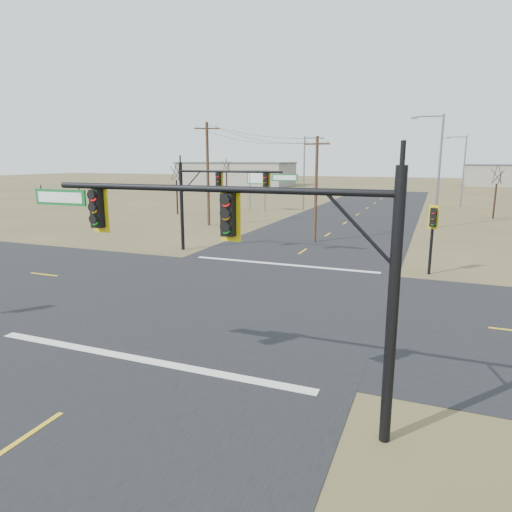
# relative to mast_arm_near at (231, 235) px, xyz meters

# --- Properties ---
(ground) EXTENTS (320.00, 320.00, 0.00)m
(ground) POSITION_rel_mast_arm_near_xyz_m (-4.04, 9.05, -4.68)
(ground) COLOR brown
(ground) RESTS_ON ground
(road_ew) EXTENTS (160.00, 14.00, 0.02)m
(road_ew) POSITION_rel_mast_arm_near_xyz_m (-4.04, 9.05, -4.67)
(road_ew) COLOR black
(road_ew) RESTS_ON ground
(road_ns) EXTENTS (14.00, 160.00, 0.02)m
(road_ns) POSITION_rel_mast_arm_near_xyz_m (-4.04, 9.05, -4.67)
(road_ns) COLOR black
(road_ns) RESTS_ON ground
(stop_bar_near) EXTENTS (12.00, 0.40, 0.01)m
(stop_bar_near) POSITION_rel_mast_arm_near_xyz_m (-4.04, 1.55, -4.65)
(stop_bar_near) COLOR silver
(stop_bar_near) RESTS_ON road_ns
(stop_bar_far) EXTENTS (12.00, 0.40, 0.01)m
(stop_bar_far) POSITION_rel_mast_arm_near_xyz_m (-4.04, 16.55, -4.65)
(stop_bar_far) COLOR silver
(stop_bar_far) RESTS_ON road_ns
(mast_arm_near) EXTENTS (10.33, 0.44, 6.41)m
(mast_arm_near) POSITION_rel_mast_arm_near_xyz_m (0.00, 0.00, 0.00)
(mast_arm_near) COLOR black
(mast_arm_near) RESTS_ON ground
(mast_arm_far) EXTENTS (8.83, 0.47, 6.30)m
(mast_arm_far) POSITION_rel_mast_arm_near_xyz_m (-9.28, 18.61, -0.11)
(mast_arm_far) COLOR black
(mast_arm_far) RESTS_ON ground
(pedestal_signal_ne) EXTENTS (0.65, 0.56, 4.03)m
(pedestal_signal_ne) POSITION_rel_mast_arm_near_xyz_m (4.57, 17.27, -1.70)
(pedestal_signal_ne) COLOR black
(pedestal_signal_ne) RESTS_ON ground
(utility_pole_near) EXTENTS (2.03, 0.33, 8.28)m
(utility_pole_near) POSITION_rel_mast_arm_near_xyz_m (-4.25, 25.28, -0.34)
(utility_pole_near) COLOR #4B3320
(utility_pole_near) RESTS_ON ground
(utility_pole_far) EXTENTS (2.28, 1.14, 10.04)m
(utility_pole_far) POSITION_rel_mast_arm_near_xyz_m (-16.59, 30.66, 0.51)
(utility_pole_far) COLOR #4B3320
(utility_pole_far) RESTS_ON ground
(highway_sign) EXTENTS (2.76, 0.14, 5.17)m
(highway_sign) POSITION_rel_mast_arm_near_xyz_m (-16.58, 44.06, -0.97)
(highway_sign) COLOR slate
(highway_sign) RESTS_ON ground
(streetlight_a) EXTENTS (2.98, 0.34, 10.69)m
(streetlight_a) POSITION_rel_mast_arm_near_xyz_m (4.44, 37.45, 1.32)
(streetlight_a) COLOR slate
(streetlight_a) RESTS_ON ground
(streetlight_b) EXTENTS (2.70, 0.30, 9.70)m
(streetlight_b) POSITION_rel_mast_arm_near_xyz_m (7.58, 59.44, 0.76)
(streetlight_b) COLOR slate
(streetlight_b) RESTS_ON ground
(streetlight_c) EXTENTS (2.63, 0.40, 9.41)m
(streetlight_c) POSITION_rel_mast_arm_near_xyz_m (-11.38, 47.82, 0.59)
(streetlight_c) COLOR slate
(streetlight_c) RESTS_ON ground
(bare_tree_a) EXTENTS (2.99, 2.99, 6.48)m
(bare_tree_a) POSITION_rel_mast_arm_near_xyz_m (-24.40, 37.54, 0.44)
(bare_tree_a) COLOR black
(bare_tree_a) RESTS_ON ground
(bare_tree_b) EXTENTS (2.92, 2.92, 7.04)m
(bare_tree_b) POSITION_rel_mast_arm_near_xyz_m (-25.53, 53.94, 0.95)
(bare_tree_b) COLOR black
(bare_tree_b) RESTS_ON ground
(bare_tree_c) EXTENTS (3.46, 3.46, 6.21)m
(bare_tree_c) POSITION_rel_mast_arm_near_xyz_m (10.68, 47.00, 0.19)
(bare_tree_c) COLOR black
(bare_tree_c) RESTS_ON ground
(warehouse_left) EXTENTS (28.00, 14.00, 5.50)m
(warehouse_left) POSITION_rel_mast_arm_near_xyz_m (-44.04, 99.05, -1.93)
(warehouse_left) COLOR gray
(warehouse_left) RESTS_ON ground
(warehouse_mid) EXTENTS (20.00, 12.00, 5.00)m
(warehouse_mid) POSITION_rel_mast_arm_near_xyz_m (20.96, 119.05, -2.18)
(warehouse_mid) COLOR gray
(warehouse_mid) RESTS_ON ground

